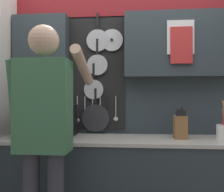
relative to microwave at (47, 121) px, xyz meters
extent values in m
cube|color=#2D383D|center=(0.68, -0.01, -0.62)|extent=(2.17, 0.56, 0.87)
cube|color=beige|center=(0.68, -0.01, -0.17)|extent=(2.20, 0.59, 0.03)
cube|color=#2D383D|center=(0.68, 0.29, 0.18)|extent=(2.77, 0.04, 2.47)
cube|color=#2D383D|center=(-0.13, 0.19, 0.75)|extent=(0.55, 0.16, 0.64)
cube|color=#2D383D|center=(1.25, 0.19, 0.75)|extent=(1.03, 0.16, 0.64)
cube|color=black|center=(0.44, 0.26, 0.47)|extent=(0.59, 0.01, 1.16)
cylinder|color=#B7B7BC|center=(0.45, 0.23, 0.81)|extent=(0.23, 0.02, 0.23)
cube|color=black|center=(0.45, 0.23, 1.01)|extent=(0.02, 0.02, 0.17)
cylinder|color=#B7B7BC|center=(0.45, 0.23, 0.56)|extent=(0.21, 0.02, 0.21)
cube|color=black|center=(0.45, 0.23, 0.75)|extent=(0.02, 0.02, 0.16)
cylinder|color=#B7B7BC|center=(0.41, 0.23, 0.31)|extent=(0.20, 0.02, 0.20)
cube|color=black|center=(0.41, 0.23, 0.49)|extent=(0.02, 0.02, 0.17)
cylinder|color=#2D2D33|center=(0.43, 0.23, 0.01)|extent=(0.28, 0.02, 0.28)
cube|color=black|center=(0.43, 0.23, 0.23)|extent=(0.02, 0.02, 0.16)
cylinder|color=silver|center=(0.60, 0.23, 0.81)|extent=(0.23, 0.01, 0.23)
sphere|color=black|center=(0.60, 0.22, 0.81)|extent=(0.03, 0.03, 0.03)
cylinder|color=silver|center=(0.24, 0.23, 0.12)|extent=(0.01, 0.01, 0.24)
ellipsoid|color=silver|center=(0.24, 0.23, -0.01)|extent=(0.05, 0.01, 0.04)
cylinder|color=silver|center=(0.32, 0.23, 0.13)|extent=(0.01, 0.01, 0.23)
ellipsoid|color=silver|center=(0.32, 0.23, 0.00)|extent=(0.05, 0.01, 0.04)
cylinder|color=silver|center=(0.40, 0.23, 0.15)|extent=(0.01, 0.01, 0.18)
ellipsoid|color=silver|center=(0.40, 0.23, 0.05)|extent=(0.04, 0.01, 0.04)
cylinder|color=silver|center=(0.48, 0.23, 0.15)|extent=(0.01, 0.01, 0.18)
ellipsoid|color=silver|center=(0.48, 0.23, 0.04)|extent=(0.05, 0.01, 0.05)
cylinder|color=black|center=(0.56, 0.23, 0.12)|extent=(0.01, 0.01, 0.24)
ellipsoid|color=black|center=(0.56, 0.23, -0.02)|extent=(0.05, 0.01, 0.05)
cylinder|color=silver|center=(0.64, 0.23, 0.13)|extent=(0.01, 0.01, 0.22)
ellipsoid|color=silver|center=(0.64, 0.23, 0.00)|extent=(0.05, 0.01, 0.04)
cube|color=white|center=(1.27, 0.10, 0.79)|extent=(0.25, 0.02, 0.32)
cube|color=red|center=(1.27, 0.09, 0.72)|extent=(0.21, 0.02, 0.35)
cube|color=black|center=(0.00, 0.00, 0.00)|extent=(0.50, 0.38, 0.30)
cube|color=black|center=(-0.06, -0.19, 0.00)|extent=(0.28, 0.01, 0.19)
cube|color=#333338|center=(0.18, -0.19, 0.00)|extent=(0.11, 0.01, 0.23)
cube|color=brown|center=(1.24, 0.00, -0.05)|extent=(0.11, 0.15, 0.21)
cylinder|color=black|center=(1.21, -0.03, 0.08)|extent=(0.02, 0.03, 0.05)
cylinder|color=black|center=(1.22, -0.03, 0.09)|extent=(0.02, 0.03, 0.06)
cylinder|color=black|center=(1.23, -0.03, 0.08)|extent=(0.02, 0.03, 0.06)
cylinder|color=black|center=(1.24, -0.03, 0.09)|extent=(0.02, 0.03, 0.06)
cylinder|color=black|center=(1.26, -0.03, 0.10)|extent=(0.02, 0.03, 0.08)
cylinder|color=black|center=(1.27, -0.03, 0.08)|extent=(0.02, 0.03, 0.05)
cylinder|color=black|center=(1.28, -0.03, 0.08)|extent=(0.02, 0.03, 0.05)
cylinder|color=white|center=(1.63, 0.00, -0.09)|extent=(0.12, 0.12, 0.13)
cylinder|color=red|center=(1.62, -0.03, 0.02)|extent=(0.04, 0.02, 0.25)
cylinder|color=tan|center=(1.63, 0.01, 0.02)|extent=(0.03, 0.05, 0.23)
cube|color=#3D704C|center=(0.18, -0.57, 0.16)|extent=(0.38, 0.22, 0.66)
sphere|color=#DBAD8E|center=(0.18, -0.57, 0.63)|extent=(0.22, 0.22, 0.22)
cylinder|color=#3D704C|center=(-0.05, -0.54, 0.20)|extent=(0.08, 0.19, 0.59)
cylinder|color=#DBAD8E|center=(0.41, -0.29, 0.47)|extent=(0.08, 0.58, 0.27)
camera|label=1|loc=(0.83, -2.31, 0.21)|focal=40.00mm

